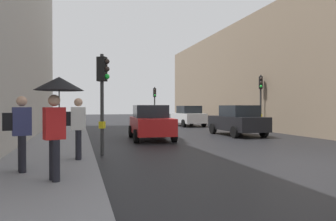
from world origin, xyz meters
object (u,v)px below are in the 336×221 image
(traffic_light_near_right, at_px, (103,85))
(pedestrian_with_grey_backpack, at_px, (20,129))
(car_white_compact, at_px, (188,116))
(car_red_sedan, at_px, (151,122))
(car_dark_suv, at_px, (237,120))
(pedestrian_with_black_backpack, at_px, (77,125))
(traffic_light_mid_street, at_px, (261,93))
(traffic_light_far_median, at_px, (155,99))
(pedestrian_with_umbrella, at_px, (58,99))

(traffic_light_near_right, relative_size, pedestrian_with_grey_backpack, 1.98)
(traffic_light_near_right, height_order, car_white_compact, traffic_light_near_right)
(traffic_light_near_right, relative_size, car_red_sedan, 0.81)
(car_dark_suv, height_order, pedestrian_with_black_backpack, pedestrian_with_black_backpack)
(traffic_light_mid_street, height_order, car_dark_suv, traffic_light_mid_street)
(car_white_compact, bearing_deg, traffic_light_mid_street, -67.21)
(traffic_light_mid_street, height_order, traffic_light_far_median, traffic_light_mid_street)
(car_white_compact, height_order, pedestrian_with_umbrella, pedestrian_with_umbrella)
(pedestrian_with_umbrella, bearing_deg, traffic_light_near_right, 73.33)
(pedestrian_with_umbrella, distance_m, pedestrian_with_grey_backpack, 1.55)
(car_dark_suv, relative_size, pedestrian_with_grey_backpack, 2.38)
(car_white_compact, relative_size, car_dark_suv, 1.01)
(traffic_light_near_right, bearing_deg, pedestrian_with_black_backpack, -118.53)
(traffic_light_far_median, bearing_deg, traffic_light_near_right, -109.52)
(traffic_light_far_median, distance_m, pedestrian_with_black_backpack, 20.20)
(car_red_sedan, distance_m, pedestrian_with_grey_backpack, 8.88)
(car_dark_suv, xyz_separation_m, pedestrian_with_grey_backpack, (-10.19, -8.02, 0.29))
(pedestrian_with_grey_backpack, bearing_deg, car_red_sedan, 56.80)
(traffic_light_far_median, xyz_separation_m, pedestrian_with_grey_backpack, (-8.26, -20.31, -1.29))
(traffic_light_mid_street, xyz_separation_m, traffic_light_far_median, (-4.93, 10.09, -0.20))
(traffic_light_far_median, height_order, pedestrian_with_black_backpack, traffic_light_far_median)
(car_red_sedan, xyz_separation_m, pedestrian_with_umbrella, (-3.96, -8.50, 0.96))
(traffic_light_far_median, height_order, car_red_sedan, traffic_light_far_median)
(car_white_compact, distance_m, pedestrian_with_grey_backpack, 19.82)
(car_dark_suv, bearing_deg, pedestrian_with_black_backpack, -143.44)
(traffic_light_mid_street, relative_size, car_red_sedan, 0.89)
(traffic_light_mid_street, relative_size, pedestrian_with_umbrella, 1.79)
(traffic_light_mid_street, xyz_separation_m, car_red_sedan, (-8.33, -2.79, -1.77))
(car_dark_suv, height_order, pedestrian_with_grey_backpack, pedestrian_with_grey_backpack)
(traffic_light_near_right, height_order, pedestrian_with_umbrella, traffic_light_near_right)
(traffic_light_mid_street, height_order, car_red_sedan, traffic_light_mid_street)
(pedestrian_with_grey_backpack, bearing_deg, pedestrian_with_black_backpack, 48.07)
(traffic_light_far_median, relative_size, car_red_sedan, 0.82)
(traffic_light_far_median, height_order, pedestrian_with_umbrella, traffic_light_far_median)
(traffic_light_near_right, xyz_separation_m, pedestrian_with_black_backpack, (-0.85, -1.56, -1.25))
(pedestrian_with_black_backpack, bearing_deg, pedestrian_with_umbrella, -98.25)
(car_dark_suv, distance_m, pedestrian_with_grey_backpack, 12.97)
(pedestrian_with_umbrella, bearing_deg, car_dark_suv, 44.39)
(traffic_light_mid_street, distance_m, car_dark_suv, 4.12)
(traffic_light_far_median, height_order, car_dark_suv, traffic_light_far_median)
(traffic_light_near_right, bearing_deg, car_white_compact, 59.22)
(traffic_light_far_median, height_order, pedestrian_with_grey_backpack, traffic_light_far_median)
(car_white_compact, xyz_separation_m, car_dark_suv, (-0.20, -8.85, 0.00))
(pedestrian_with_black_backpack, distance_m, pedestrian_with_grey_backpack, 1.88)
(traffic_light_far_median, distance_m, car_white_compact, 4.34)
(car_red_sedan, bearing_deg, traffic_light_near_right, -121.65)
(traffic_light_near_right, relative_size, car_white_compact, 0.83)
(car_red_sedan, bearing_deg, pedestrian_with_grey_backpack, -123.20)
(car_red_sedan, height_order, pedestrian_with_black_backpack, pedestrian_with_black_backpack)
(car_white_compact, xyz_separation_m, car_red_sedan, (-5.53, -9.45, 0.00))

